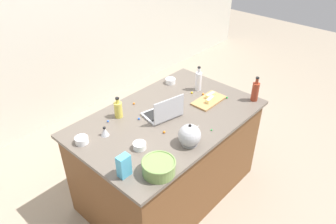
# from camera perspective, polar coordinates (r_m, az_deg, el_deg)

# --- Properties ---
(ground_plane) EXTENTS (12.00, 12.00, 0.00)m
(ground_plane) POSITION_cam_1_polar(r_m,az_deg,el_deg) (3.39, 0.00, -13.51)
(ground_plane) COLOR gray
(wall_back) EXTENTS (8.00, 0.10, 2.60)m
(wall_back) POSITION_cam_1_polar(r_m,az_deg,el_deg) (4.08, -21.55, 14.51)
(wall_back) COLOR beige
(wall_back) RESTS_ON ground
(island_counter) EXTENTS (1.67, 1.05, 0.90)m
(island_counter) POSITION_cam_1_polar(r_m,az_deg,el_deg) (3.07, 0.00, -7.77)
(island_counter) COLOR brown
(island_counter) RESTS_ON ground
(laptop) EXTENTS (0.35, 0.29, 0.22)m
(laptop) POSITION_cam_1_polar(r_m,az_deg,el_deg) (2.77, -0.73, -0.05)
(laptop) COLOR #B7B7BC
(laptop) RESTS_ON island_counter
(mixing_bowl_large) EXTENTS (0.24, 0.24, 0.10)m
(mixing_bowl_large) POSITION_cam_1_polar(r_m,az_deg,el_deg) (2.22, -1.67, -9.77)
(mixing_bowl_large) COLOR #72934C
(mixing_bowl_large) RESTS_ON island_counter
(bottle_oil) EXTENTS (0.07, 0.07, 0.19)m
(bottle_oil) POSITION_cam_1_polar(r_m,az_deg,el_deg) (2.79, -8.88, 0.50)
(bottle_oil) COLOR #DBC64C
(bottle_oil) RESTS_ON island_counter
(bottle_soy) EXTENTS (0.07, 0.07, 0.24)m
(bottle_soy) POSITION_cam_1_polar(r_m,az_deg,el_deg) (3.09, 15.32, 3.61)
(bottle_soy) COLOR maroon
(bottle_soy) RESTS_ON island_counter
(bottle_vinegar) EXTENTS (0.06, 0.06, 0.25)m
(bottle_vinegar) POSITION_cam_1_polar(r_m,az_deg,el_deg) (3.17, 5.45, 5.60)
(bottle_vinegar) COLOR white
(bottle_vinegar) RESTS_ON island_counter
(kettle) EXTENTS (0.21, 0.18, 0.20)m
(kettle) POSITION_cam_1_polar(r_m,az_deg,el_deg) (2.46, 3.88, -4.22)
(kettle) COLOR #ADADB2
(kettle) RESTS_ON island_counter
(cutting_board) EXTENTS (0.33, 0.18, 0.02)m
(cutting_board) POSITION_cam_1_polar(r_m,az_deg,el_deg) (3.03, 7.30, 2.04)
(cutting_board) COLOR #AD7F4C
(cutting_board) RESTS_ON island_counter
(butter_stick_left) EXTENTS (0.11, 0.05, 0.04)m
(butter_stick_left) POSITION_cam_1_polar(r_m,az_deg,el_deg) (3.00, 7.51, 2.22)
(butter_stick_left) COLOR #F4E58C
(butter_stick_left) RESTS_ON cutting_board
(butter_stick_right) EXTENTS (0.11, 0.04, 0.04)m
(butter_stick_right) POSITION_cam_1_polar(r_m,az_deg,el_deg) (3.07, 7.59, 3.01)
(butter_stick_right) COLOR #F4E58C
(butter_stick_right) RESTS_ON cutting_board
(ramekin_small) EXTENTS (0.10, 0.10, 0.05)m
(ramekin_small) POSITION_cam_1_polar(r_m,az_deg,el_deg) (2.58, -15.17, -4.88)
(ramekin_small) COLOR white
(ramekin_small) RESTS_ON island_counter
(ramekin_medium) EXTENTS (0.10, 0.10, 0.05)m
(ramekin_medium) POSITION_cam_1_polar(r_m,az_deg,el_deg) (2.45, -5.10, -6.03)
(ramekin_medium) COLOR white
(ramekin_medium) RESTS_ON island_counter
(ramekin_wide) EXTENTS (0.10, 0.10, 0.05)m
(ramekin_wide) POSITION_cam_1_polar(r_m,az_deg,el_deg) (3.31, 0.44, 5.58)
(ramekin_wide) COLOR white
(ramekin_wide) RESTS_ON island_counter
(kitchen_timer) EXTENTS (0.07, 0.07, 0.08)m
(kitchen_timer) POSITION_cam_1_polar(r_m,az_deg,el_deg) (2.61, -11.25, -3.44)
(kitchen_timer) COLOR #B2B2B7
(kitchen_timer) RESTS_ON island_counter
(candy_bag) EXTENTS (0.09, 0.06, 0.17)m
(candy_bag) POSITION_cam_1_polar(r_m,az_deg,el_deg) (2.21, -7.89, -9.51)
(candy_bag) COLOR #4CA5CC
(candy_bag) RESTS_ON island_counter
(candy_0) EXTENTS (0.02, 0.02, 0.02)m
(candy_0) POSITION_cam_1_polar(r_m,az_deg,el_deg) (2.98, -6.11, 1.52)
(candy_0) COLOR orange
(candy_0) RESTS_ON island_counter
(candy_1) EXTENTS (0.02, 0.02, 0.02)m
(candy_1) POSITION_cam_1_polar(r_m,az_deg,el_deg) (3.10, 10.49, 2.54)
(candy_1) COLOR green
(candy_1) RESTS_ON island_counter
(candy_2) EXTENTS (0.02, 0.02, 0.02)m
(candy_2) POSITION_cam_1_polar(r_m,az_deg,el_deg) (2.77, -10.69, -1.62)
(candy_2) COLOR blue
(candy_2) RESTS_ON island_counter
(candy_3) EXTENTS (0.01, 0.01, 0.01)m
(candy_3) POSITION_cam_1_polar(r_m,az_deg,el_deg) (2.65, 7.79, -3.21)
(candy_3) COLOR green
(candy_3) RESTS_ON island_counter
(candy_4) EXTENTS (0.02, 0.02, 0.02)m
(candy_4) POSITION_cam_1_polar(r_m,az_deg,el_deg) (3.13, 6.31, 3.20)
(candy_4) COLOR orange
(candy_4) RESTS_ON island_counter
(candy_5) EXTENTS (0.02, 0.02, 0.02)m
(candy_5) POSITION_cam_1_polar(r_m,az_deg,el_deg) (2.77, -5.23, -1.21)
(candy_5) COLOR blue
(candy_5) RESTS_ON island_counter
(candy_6) EXTENTS (0.02, 0.02, 0.02)m
(candy_6) POSITION_cam_1_polar(r_m,az_deg,el_deg) (2.60, -0.69, -3.60)
(candy_6) COLOR orange
(candy_6) RESTS_ON island_counter
(candy_7) EXTENTS (0.02, 0.02, 0.02)m
(candy_7) POSITION_cam_1_polar(r_m,az_deg,el_deg) (3.35, 0.53, 5.55)
(candy_7) COLOR red
(candy_7) RESTS_ON island_counter
(candy_8) EXTENTS (0.02, 0.02, 0.02)m
(candy_8) POSITION_cam_1_polar(r_m,az_deg,el_deg) (3.14, 4.29, 3.47)
(candy_8) COLOR yellow
(candy_8) RESTS_ON island_counter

